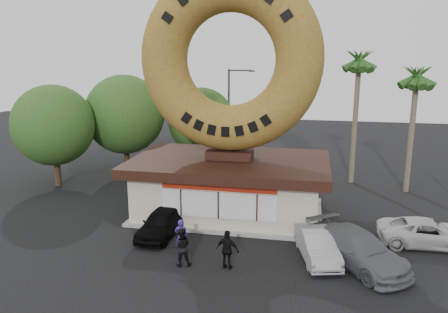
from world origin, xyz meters
name	(u,v)px	position (x,y,z in m)	size (l,w,h in m)	color
ground	(205,258)	(0.00, 0.00, 0.00)	(90.00, 90.00, 0.00)	black
donut_shop	(230,184)	(0.00, 5.98, 1.77)	(11.20, 7.20, 3.80)	beige
giant_donut	(230,60)	(0.00, 6.00, 8.83)	(10.05, 10.05, 2.56)	olive
tree_west	(125,115)	(-9.50, 13.00, 4.64)	(6.00, 6.00, 7.65)	#473321
tree_mid	(201,121)	(-4.00, 15.00, 4.02)	(5.20, 5.20, 6.63)	#473321
tree_far	(53,125)	(-13.00, 9.00, 4.33)	(5.60, 5.60, 7.14)	#473321
palm_near	(359,65)	(7.50, 14.00, 8.41)	(2.60, 2.60, 9.75)	#726651
palm_far	(417,80)	(11.00, 12.50, 7.48)	(2.60, 2.60, 8.75)	#726651
street_lamp	(231,114)	(-1.86, 16.00, 4.48)	(2.11, 0.20, 8.00)	#59595E
person_left	(181,237)	(-1.18, 0.20, 0.86)	(0.63, 0.41, 1.73)	navy
person_center	(181,247)	(-0.84, -0.87, 0.88)	(0.86, 0.67, 1.76)	black
person_right	(227,250)	(1.21, -0.77, 0.89)	(1.04, 0.43, 1.77)	black
car_black	(162,223)	(-2.81, 2.09, 0.69)	(1.63, 4.05, 1.38)	black
car_silver	(317,245)	(5.02, 1.03, 0.65)	(1.38, 3.96, 1.30)	#A4A3A8
car_grey	(357,249)	(6.75, 0.76, 0.76)	(2.14, 5.27, 1.53)	slate
car_white	(428,233)	(10.32, 3.55, 0.65)	(2.17, 4.70, 1.31)	silver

